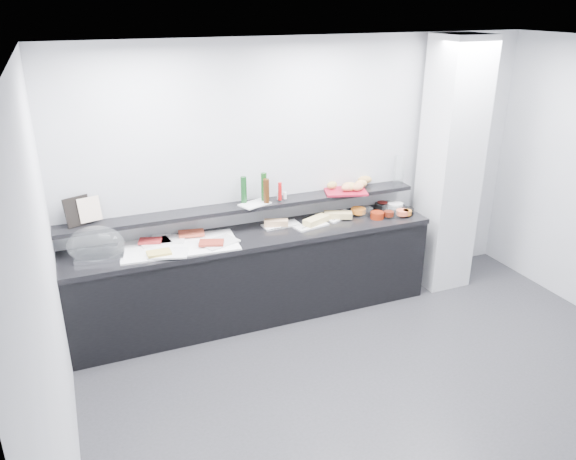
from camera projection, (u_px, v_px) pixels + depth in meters
name	position (u px, v px, depth m)	size (l,w,h in m)	color
ground	(406.00, 398.00, 4.57)	(5.00, 5.00, 0.00)	#2D2D30
back_wall	(308.00, 173.00, 5.76)	(5.00, 0.02, 2.70)	#BABDC2
ceiling	(441.00, 52.00, 3.54)	(5.00, 5.00, 0.00)	white
column	(450.00, 167.00, 5.99)	(0.50, 0.50, 2.70)	silver
buffet_cabinet	(255.00, 278.00, 5.61)	(3.60, 0.60, 0.85)	black
counter_top	(254.00, 237.00, 5.44)	(3.62, 0.62, 0.05)	black
wall_shelf	(248.00, 206.00, 5.50)	(3.60, 0.25, 0.04)	black
cloche_base	(100.00, 255.00, 4.94)	(0.41, 0.27, 0.04)	silver
cloche_dome	(96.00, 245.00, 4.89)	(0.50, 0.33, 0.34)	white
linen_runner	(179.00, 246.00, 5.16)	(1.07, 0.50, 0.01)	white
platter_meat_a	(155.00, 242.00, 5.20)	(0.27, 0.18, 0.01)	white
food_meat_a	(150.00, 241.00, 5.18)	(0.20, 0.13, 0.02)	maroon
platter_salmon	(168.00, 239.00, 5.26)	(0.32, 0.21, 0.01)	white
food_salmon	(191.00, 233.00, 5.35)	(0.24, 0.15, 0.02)	#D4472B
platter_cheese	(168.00, 253.00, 4.97)	(0.34, 0.23, 0.01)	white
food_cheese	(159.00, 253.00, 4.94)	(0.21, 0.13, 0.02)	#D3B752
platter_meat_b	(220.00, 242.00, 5.20)	(0.33, 0.22, 0.01)	silver
food_meat_b	(211.00, 243.00, 5.14)	(0.22, 0.14, 0.02)	maroon
sandwich_plate_left	(281.00, 225.00, 5.63)	(0.37, 0.16, 0.01)	white
sandwich_food_left	(276.00, 223.00, 5.59)	(0.24, 0.09, 0.06)	tan
tongs_left	(275.00, 228.00, 5.52)	(0.01, 0.01, 0.16)	silver
sandwich_plate_mid	(311.00, 226.00, 5.61)	(0.35, 0.15, 0.01)	white
sandwich_food_mid	(316.00, 220.00, 5.65)	(0.29, 0.11, 0.06)	#DCC373
tongs_mid	(307.00, 226.00, 5.57)	(0.01, 0.01, 0.16)	#B2B5B9
sandwich_plate_right	(339.00, 216.00, 5.87)	(0.39, 0.17, 0.01)	white
sandwich_food_right	(338.00, 215.00, 5.79)	(0.28, 0.11, 0.06)	tan
tongs_right	(338.00, 219.00, 5.77)	(0.01, 0.01, 0.16)	silver
bowl_glass_fruit	(364.00, 211.00, 5.92)	(0.18, 0.18, 0.07)	white
fill_glass_fruit	(358.00, 211.00, 5.90)	(0.16, 0.16, 0.05)	orange
bowl_black_jam	(381.00, 207.00, 6.05)	(0.13, 0.13, 0.07)	black
fill_black_jam	(382.00, 204.00, 6.09)	(0.12, 0.12, 0.05)	#60110D
bowl_glass_cream	(386.00, 206.00, 6.07)	(0.19, 0.19, 0.07)	silver
fill_glass_cream	(395.00, 205.00, 6.06)	(0.17, 0.17, 0.05)	white
bowl_red_jam	(377.00, 215.00, 5.81)	(0.14, 0.14, 0.07)	maroon
fill_red_jam	(389.00, 214.00, 5.82)	(0.10, 0.10, 0.05)	#51180B
bowl_glass_salmon	(394.00, 212.00, 5.89)	(0.18, 0.18, 0.07)	white
fill_glass_salmon	(402.00, 212.00, 5.85)	(0.13, 0.13, 0.05)	#F8683C
bowl_black_fruit	(408.00, 211.00, 5.92)	(0.13, 0.13, 0.07)	black
fill_black_fruit	(407.00, 212.00, 5.85)	(0.09, 0.09, 0.05)	orange
framed_print	(78.00, 211.00, 4.94)	(0.23, 0.02, 0.26)	black
print_art	(90.00, 209.00, 4.98)	(0.19, 0.00, 0.22)	beige
condiment_tray	(255.00, 204.00, 5.48)	(0.29, 0.18, 0.01)	white
bottle_green_a	(244.00, 190.00, 5.45)	(0.06, 0.06, 0.26)	#103E17
bottle_brown	(266.00, 191.00, 5.45)	(0.06, 0.06, 0.24)	#3B1E0A
bottle_green_b	(264.00, 187.00, 5.51)	(0.06, 0.06, 0.28)	#103D10
bottle_hot	(280.00, 191.00, 5.53)	(0.04, 0.04, 0.18)	red
shaker_salt	(278.00, 196.00, 5.57)	(0.03, 0.03, 0.07)	white
shaker_pepper	(285.00, 195.00, 5.59)	(0.04, 0.04, 0.07)	white
bread_tray	(345.00, 191.00, 5.82)	(0.42, 0.30, 0.02)	maroon
bread_roll_nw	(332.00, 185.00, 5.85)	(0.12, 0.08, 0.08)	#B79846
bread_roll_ne	(365.00, 180.00, 6.03)	(0.15, 0.10, 0.08)	#B58645
bread_roll_sw	(348.00, 187.00, 5.79)	(0.16, 0.10, 0.08)	#CE814E
bread_roll_s	(350.00, 187.00, 5.79)	(0.13, 0.08, 0.08)	tan
bread_roll_se	(358.00, 187.00, 5.80)	(0.15, 0.10, 0.08)	#C67C4B
bread_roll_midw	(349.00, 186.00, 5.83)	(0.15, 0.10, 0.08)	#B98646
bread_roll_mide	(361.00, 184.00, 5.89)	(0.13, 0.08, 0.08)	tan
carafe	(399.00, 169.00, 6.07)	(0.11, 0.11, 0.30)	white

